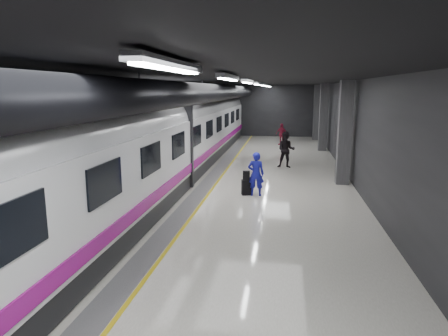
{
  "coord_description": "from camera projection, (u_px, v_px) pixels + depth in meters",
  "views": [
    {
      "loc": [
        1.99,
        -15.84,
        4.1
      ],
      "look_at": [
        -0.05,
        -2.51,
        1.44
      ],
      "focal_mm": 32.0,
      "sensor_mm": 36.0,
      "label": 1
    }
  ],
  "objects": [
    {
      "name": "traveler_far_b",
      "position": [
        281.0,
        134.0,
        29.93
      ],
      "size": [
        1.02,
        0.83,
        1.62
      ],
      "primitive_type": "imported",
      "rotation": [
        0.0,
        0.0,
        -0.53
      ],
      "color": "maroon",
      "rests_on": "ground"
    },
    {
      "name": "ground",
      "position": [
        234.0,
        191.0,
        16.45
      ],
      "size": [
        40.0,
        40.0,
        0.0
      ],
      "primitive_type": "plane",
      "color": "white",
      "rests_on": "ground"
    },
    {
      "name": "traveler_far_a",
      "position": [
        286.0,
        150.0,
        21.18
      ],
      "size": [
        0.99,
        0.8,
        1.91
      ],
      "primitive_type": "imported",
      "rotation": [
        0.0,
        0.0,
        -0.08
      ],
      "color": "black",
      "rests_on": "ground"
    },
    {
      "name": "shoulder_bag",
      "position": [
        246.0,
        175.0,
        15.64
      ],
      "size": [
        0.29,
        0.17,
        0.36
      ],
      "primitive_type": "cube",
      "rotation": [
        0.0,
        0.0,
        0.1
      ],
      "color": "black",
      "rests_on": "suitcase_main"
    },
    {
      "name": "platform_hall",
      "position": [
        231.0,
        103.0,
        16.74
      ],
      "size": [
        10.02,
        40.02,
        4.51
      ],
      "color": "black",
      "rests_on": "ground"
    },
    {
      "name": "train",
      "position": [
        157.0,
        139.0,
        16.53
      ],
      "size": [
        3.05,
        38.0,
        4.05
      ],
      "color": "black",
      "rests_on": "ground"
    },
    {
      "name": "suitcase_main",
      "position": [
        246.0,
        187.0,
        15.76
      ],
      "size": [
        0.43,
        0.33,
        0.61
      ],
      "primitive_type": "cube",
      "rotation": [
        0.0,
        0.0,
        0.3
      ],
      "color": "black",
      "rests_on": "ground"
    },
    {
      "name": "traveler_main",
      "position": [
        256.0,
        174.0,
        15.56
      ],
      "size": [
        0.64,
        0.43,
        1.73
      ],
      "primitive_type": "imported",
      "rotation": [
        0.0,
        0.0,
        3.16
      ],
      "color": "#1D1AC5",
      "rests_on": "ground"
    },
    {
      "name": "suitcase_far",
      "position": [
        286.0,
        145.0,
        27.92
      ],
      "size": [
        0.37,
        0.25,
        0.53
      ],
      "primitive_type": "cube",
      "rotation": [
        0.0,
        0.0,
        -0.04
      ],
      "color": "black",
      "rests_on": "ground"
    }
  ]
}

